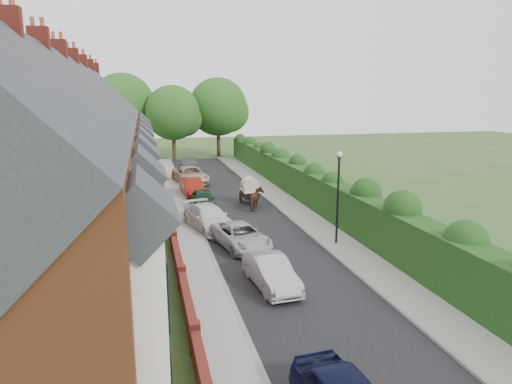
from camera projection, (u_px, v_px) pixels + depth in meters
ground at (302, 278)px, 20.55m from camera, size 140.00×140.00×0.00m
road at (241, 217)px, 30.88m from camera, size 6.00×58.00×0.02m
pavement_hedge_side at (298, 212)px, 31.82m from camera, size 2.20×58.00×0.12m
pavement_house_side at (184, 219)px, 29.98m from camera, size 1.70×58.00×0.12m
kerb_hedge_side at (284, 213)px, 31.58m from camera, size 0.18×58.00×0.13m
kerb_house_side at (196, 219)px, 30.16m from camera, size 0.18×58.00×0.13m
hedge at (323, 189)px, 31.92m from camera, size 2.10×58.00×2.85m
terrace_row at (70, 158)px, 26.57m from camera, size 9.05×40.50×11.50m
garden_wall_row at (169, 218)px, 28.71m from camera, size 0.35×40.35×1.10m
lamppost at (338, 186)px, 24.45m from camera, size 0.32×0.32×5.16m
tree_far_left at (176, 114)px, 56.80m from camera, size 7.14×6.80×9.29m
tree_far_right at (221, 108)px, 59.98m from camera, size 7.98×7.60×10.31m
tree_far_back at (127, 106)px, 58.08m from camera, size 8.40×8.00×10.82m
car_silver_a at (271, 272)px, 19.47m from camera, size 1.77×4.16×1.33m
car_silver_b at (241, 236)px, 24.52m from camera, size 3.04×5.03×1.30m
car_white at (209, 218)px, 27.88m from camera, size 3.22×5.34×1.45m
car_green at (203, 200)px, 32.88m from camera, size 1.74×4.09×1.38m
car_red at (192, 187)px, 37.36m from camera, size 1.77×4.39×1.42m
car_beige at (190, 175)px, 42.39m from camera, size 3.34×5.88×1.55m
car_grey at (190, 165)px, 48.92m from camera, size 1.90×4.62×1.34m
horse at (256, 199)px, 32.43m from camera, size 1.55×2.06×1.59m
horse_cart at (250, 189)px, 34.27m from camera, size 1.28×2.84×2.05m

